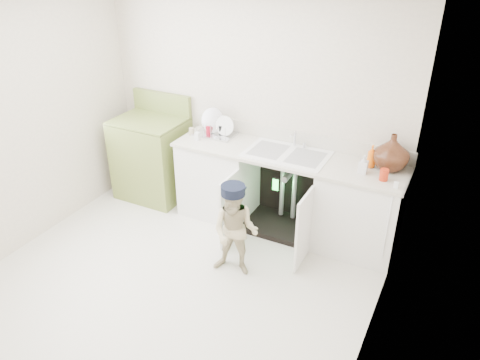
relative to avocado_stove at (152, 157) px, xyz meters
name	(u,v)px	position (x,y,z in m)	size (l,w,h in m)	color
ground	(182,275)	(1.17, -1.18, -0.51)	(3.50, 3.50, 0.00)	silver
room_shell	(173,158)	(1.17, -1.18, 0.74)	(6.00, 5.50, 1.26)	#C0B4A4
counter_run	(289,190)	(1.76, 0.03, -0.03)	(2.44, 1.02, 1.25)	white
avocado_stove	(152,157)	(0.00, 0.00, 0.00)	(0.79, 0.65, 1.23)	olive
repair_worker	(235,230)	(1.59, -0.89, -0.04)	(0.50, 0.78, 0.93)	beige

